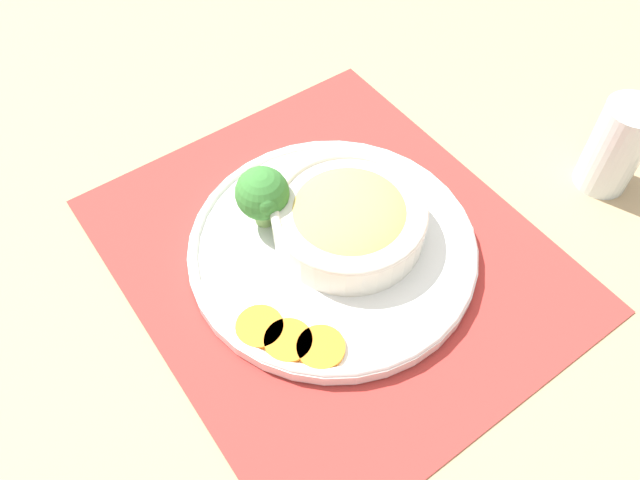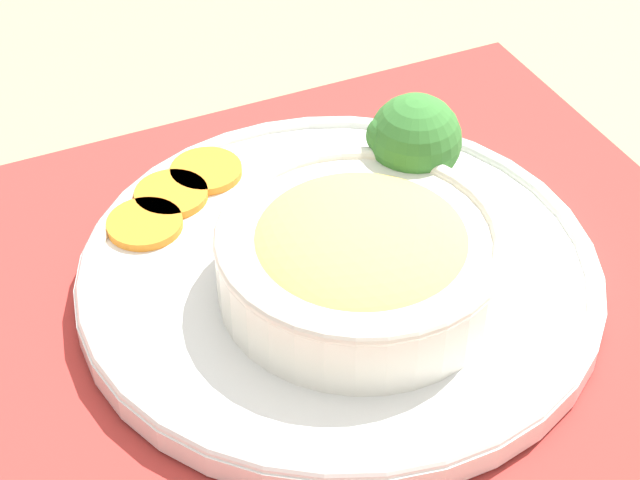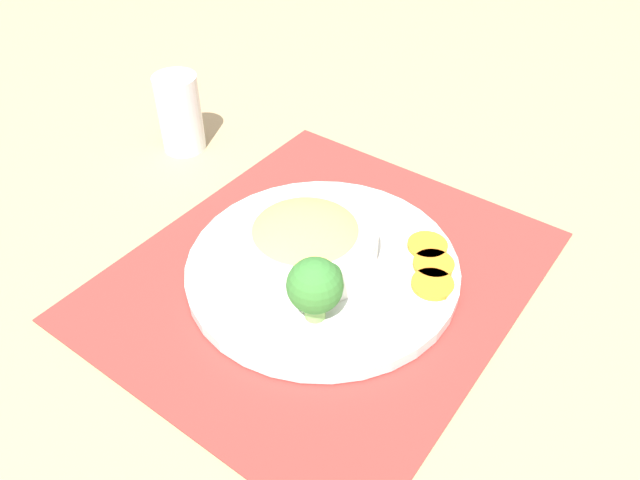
% 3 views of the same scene
% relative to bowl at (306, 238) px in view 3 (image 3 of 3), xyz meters
% --- Properties ---
extents(ground_plane, '(4.00, 4.00, 0.00)m').
position_rel_bowl_xyz_m(ground_plane, '(0.00, 0.02, -0.05)').
color(ground_plane, tan).
extents(placemat, '(0.54, 0.48, 0.00)m').
position_rel_bowl_xyz_m(placemat, '(0.00, 0.02, -0.05)').
color(placemat, '#B2332D').
rests_on(placemat, ground_plane).
extents(plate, '(0.33, 0.33, 0.02)m').
position_rel_bowl_xyz_m(plate, '(0.00, 0.02, -0.03)').
color(plate, white).
rests_on(plate, placemat).
extents(bowl, '(0.17, 0.17, 0.05)m').
position_rel_bowl_xyz_m(bowl, '(0.00, 0.00, 0.00)').
color(bowl, silver).
rests_on(bowl, plate).
extents(broccoli_floret, '(0.06, 0.06, 0.08)m').
position_rel_bowl_xyz_m(broccoli_floret, '(0.08, 0.06, 0.02)').
color(broccoli_floret, '#84AD5B').
rests_on(broccoli_floret, plate).
extents(carrot_slice_near, '(0.05, 0.05, 0.01)m').
position_rel_bowl_xyz_m(carrot_slice_near, '(-0.03, 0.15, -0.02)').
color(carrot_slice_near, orange).
rests_on(carrot_slice_near, plate).
extents(carrot_slice_middle, '(0.05, 0.05, 0.01)m').
position_rel_bowl_xyz_m(carrot_slice_middle, '(-0.06, 0.14, -0.02)').
color(carrot_slice_middle, orange).
rests_on(carrot_slice_middle, plate).
extents(carrot_slice_far, '(0.05, 0.05, 0.01)m').
position_rel_bowl_xyz_m(carrot_slice_far, '(-0.09, 0.12, -0.02)').
color(carrot_slice_far, orange).
rests_on(carrot_slice_far, plate).
extents(water_glass, '(0.06, 0.06, 0.12)m').
position_rel_bowl_xyz_m(water_glass, '(-0.14, -0.30, 0.01)').
color(water_glass, silver).
rests_on(water_glass, ground_plane).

